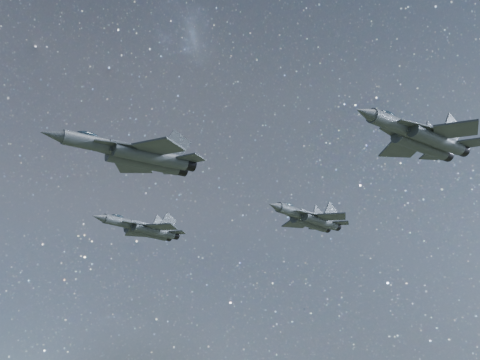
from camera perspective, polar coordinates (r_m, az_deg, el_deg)
jet_lead at (r=62.93m, az=-10.58°, el=2.59°), size 17.87×12.65×4.53m
jet_left at (r=91.56m, az=-9.77°, el=-4.88°), size 16.87×11.58×4.23m
jet_right at (r=63.59m, az=17.87°, el=4.19°), size 17.74×12.60×4.51m
jet_slot at (r=85.66m, az=7.07°, el=-3.91°), size 16.88×11.58×4.24m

